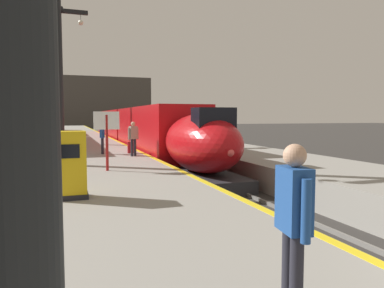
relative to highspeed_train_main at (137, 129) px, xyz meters
name	(u,v)px	position (x,y,z in m)	size (l,w,h in m)	color
platform_left	(89,151)	(-4.05, -3.47, -1.41)	(4.80, 110.00, 1.05)	gray
platform_right	(196,148)	(4.05, -3.47, -1.41)	(4.80, 110.00, 1.05)	gray
platform_left_safety_stripe	(122,143)	(-1.77, -3.47, -0.88)	(0.20, 107.80, 0.01)	yellow
rail_main_left	(129,153)	(-0.75, -0.72, -1.87)	(0.08, 110.00, 0.12)	slate
rail_main_right	(147,152)	(0.75, -0.72, -1.87)	(0.08, 110.00, 0.12)	slate
rail_secondary_left	(20,156)	(-8.85, -0.72, -1.87)	(0.08, 110.00, 0.12)	slate
rail_secondary_right	(42,155)	(-7.35, -0.72, -1.87)	(0.08, 110.00, 0.12)	slate
highspeed_train_main	(137,129)	(0.00, 0.00, 0.00)	(2.92, 37.57, 3.60)	#B20F14
regional_train_adjacent	(38,125)	(-8.10, 8.00, 0.20)	(2.85, 36.60, 3.80)	maroon
station_column_mid	(56,32)	(-5.90, -14.68, 4.35)	(4.00, 0.68, 8.62)	black
station_column_far	(59,63)	(-5.90, -2.69, 4.83)	(4.00, 0.68, 9.53)	black
passenger_near_edge	(102,135)	(-3.84, -10.91, 0.11)	(0.29, 0.56, 1.69)	#23232D
passenger_mid_platform	(293,217)	(-3.63, -27.25, 0.11)	(0.28, 0.56, 1.69)	#23232D
passenger_far_waiting	(133,136)	(-2.51, -12.46, 0.11)	(0.54, 0.33, 1.69)	#23232D
rolling_suitcase	(131,147)	(-2.35, -10.97, -0.58)	(0.40, 0.22, 0.98)	maroon
ticket_machine_yellow	(71,167)	(-5.55, -21.13, -0.14)	(0.76, 0.62, 1.60)	yellow
departure_info_board	(107,129)	(-4.25, -16.90, 0.63)	(0.90, 0.10, 2.12)	maroon
terminus_back_wall	(86,102)	(0.00, 73.78, 5.07)	(36.00, 2.00, 14.00)	#4C4742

